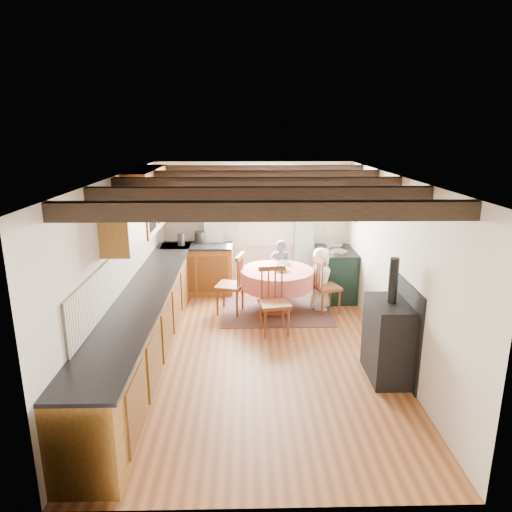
{
  "coord_description": "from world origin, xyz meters",
  "views": [
    {
      "loc": [
        -0.15,
        -5.82,
        2.97
      ],
      "look_at": [
        0.0,
        0.8,
        1.15
      ],
      "focal_mm": 32.48,
      "sensor_mm": 36.0,
      "label": 1
    }
  ],
  "objects_px": {
    "chair_right": "(327,285)",
    "chair_near": "(274,301)",
    "cup": "(279,267)",
    "cast_iron_stove": "(390,319)",
    "child_far": "(280,269)",
    "chair_left": "(230,283)",
    "child_right": "(321,279)",
    "dining_table": "(277,291)",
    "aga_range": "(335,273)"
  },
  "relations": [
    {
      "from": "cup",
      "to": "dining_table",
      "type": "bearing_deg",
      "value": 148.2
    },
    {
      "from": "cast_iron_stove",
      "to": "child_far",
      "type": "height_order",
      "value": "cast_iron_stove"
    },
    {
      "from": "cup",
      "to": "cast_iron_stove",
      "type": "bearing_deg",
      "value": -61.1
    },
    {
      "from": "chair_left",
      "to": "child_right",
      "type": "distance_m",
      "value": 1.53
    },
    {
      "from": "child_right",
      "to": "cup",
      "type": "height_order",
      "value": "child_right"
    },
    {
      "from": "dining_table",
      "to": "cast_iron_stove",
      "type": "bearing_deg",
      "value": -60.64
    },
    {
      "from": "child_far",
      "to": "child_right",
      "type": "distance_m",
      "value": 0.84
    },
    {
      "from": "chair_left",
      "to": "child_far",
      "type": "xyz_separation_m",
      "value": [
        0.88,
        0.67,
        0.03
      ]
    },
    {
      "from": "chair_left",
      "to": "aga_range",
      "type": "bearing_deg",
      "value": 124.96
    },
    {
      "from": "dining_table",
      "to": "chair_left",
      "type": "height_order",
      "value": "chair_left"
    },
    {
      "from": "cast_iron_stove",
      "to": "cup",
      "type": "xyz_separation_m",
      "value": [
        -1.19,
        2.15,
        0.01
      ]
    },
    {
      "from": "dining_table",
      "to": "chair_left",
      "type": "distance_m",
      "value": 0.79
    },
    {
      "from": "chair_near",
      "to": "dining_table",
      "type": "bearing_deg",
      "value": 73.95
    },
    {
      "from": "chair_right",
      "to": "child_right",
      "type": "distance_m",
      "value": 0.18
    },
    {
      "from": "chair_near",
      "to": "chair_right",
      "type": "relative_size",
      "value": 1.07
    },
    {
      "from": "aga_range",
      "to": "cup",
      "type": "height_order",
      "value": "aga_range"
    },
    {
      "from": "dining_table",
      "to": "cup",
      "type": "bearing_deg",
      "value": -31.8
    },
    {
      "from": "chair_left",
      "to": "child_right",
      "type": "relative_size",
      "value": 0.95
    },
    {
      "from": "child_far",
      "to": "cup",
      "type": "distance_m",
      "value": 0.7
    },
    {
      "from": "dining_table",
      "to": "child_far",
      "type": "xyz_separation_m",
      "value": [
        0.1,
        0.64,
        0.18
      ]
    },
    {
      "from": "chair_left",
      "to": "child_far",
      "type": "bearing_deg",
      "value": 141.8
    },
    {
      "from": "dining_table",
      "to": "child_far",
      "type": "bearing_deg",
      "value": 80.75
    },
    {
      "from": "cast_iron_stove",
      "to": "cup",
      "type": "bearing_deg",
      "value": 118.9
    },
    {
      "from": "aga_range",
      "to": "chair_right",
      "type": "bearing_deg",
      "value": -111.01
    },
    {
      "from": "chair_near",
      "to": "aga_range",
      "type": "relative_size",
      "value": 1.03
    },
    {
      "from": "chair_right",
      "to": "cup",
      "type": "bearing_deg",
      "value": 71.09
    },
    {
      "from": "dining_table",
      "to": "child_right",
      "type": "bearing_deg",
      "value": 7.11
    },
    {
      "from": "chair_left",
      "to": "child_far",
      "type": "relative_size",
      "value": 0.94
    },
    {
      "from": "chair_right",
      "to": "child_far",
      "type": "bearing_deg",
      "value": 29.76
    },
    {
      "from": "aga_range",
      "to": "dining_table",
      "type": "bearing_deg",
      "value": -148.87
    },
    {
      "from": "dining_table",
      "to": "child_far",
      "type": "height_order",
      "value": "child_far"
    },
    {
      "from": "child_far",
      "to": "cup",
      "type": "xyz_separation_m",
      "value": [
        -0.07,
        -0.66,
        0.24
      ]
    },
    {
      "from": "chair_right",
      "to": "cup",
      "type": "height_order",
      "value": "chair_right"
    },
    {
      "from": "chair_left",
      "to": "aga_range",
      "type": "xyz_separation_m",
      "value": [
        1.89,
        0.7,
        -0.06
      ]
    },
    {
      "from": "child_far",
      "to": "cup",
      "type": "relative_size",
      "value": 10.48
    },
    {
      "from": "chair_near",
      "to": "cup",
      "type": "xyz_separation_m",
      "value": [
        0.13,
        0.85,
        0.27
      ]
    },
    {
      "from": "dining_table",
      "to": "aga_range",
      "type": "height_order",
      "value": "aga_range"
    },
    {
      "from": "child_far",
      "to": "aga_range",
      "type": "bearing_deg",
      "value": -164.26
    },
    {
      "from": "chair_left",
      "to": "cup",
      "type": "height_order",
      "value": "chair_left"
    },
    {
      "from": "chair_right",
      "to": "chair_near",
      "type": "bearing_deg",
      "value": 114.7
    },
    {
      "from": "chair_right",
      "to": "child_far",
      "type": "distance_m",
      "value": 1.01
    },
    {
      "from": "dining_table",
      "to": "chair_right",
      "type": "height_order",
      "value": "chair_right"
    },
    {
      "from": "chair_right",
      "to": "cast_iron_stove",
      "type": "xyz_separation_m",
      "value": [
        0.39,
        -2.12,
        0.29
      ]
    },
    {
      "from": "cast_iron_stove",
      "to": "child_right",
      "type": "height_order",
      "value": "cast_iron_stove"
    },
    {
      "from": "cast_iron_stove",
      "to": "chair_near",
      "type": "bearing_deg",
      "value": 135.27
    },
    {
      "from": "chair_left",
      "to": "child_right",
      "type": "height_order",
      "value": "child_right"
    },
    {
      "from": "child_right",
      "to": "cast_iron_stove",
      "type": "bearing_deg",
      "value": -152.8
    },
    {
      "from": "chair_near",
      "to": "child_far",
      "type": "distance_m",
      "value": 1.52
    },
    {
      "from": "dining_table",
      "to": "child_right",
      "type": "relative_size",
      "value": 1.12
    },
    {
      "from": "child_right",
      "to": "cup",
      "type": "xyz_separation_m",
      "value": [
        -0.71,
        -0.11,
        0.24
      ]
    }
  ]
}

